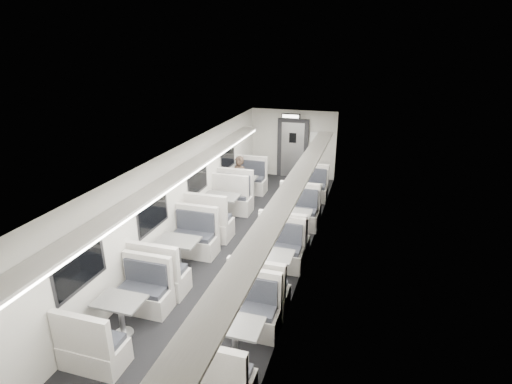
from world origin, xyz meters
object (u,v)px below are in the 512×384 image
Objects in this scene: booth_right_a at (306,197)px; booth_right_c at (270,270)px; vestibule_door at (293,149)px; booth_left_d at (121,317)px; booth_left_b at (221,209)px; passenger at (239,181)px; exit_sign at (291,116)px; booth_left_a at (242,189)px; booth_right_b at (292,226)px; booth_left_c at (179,255)px; booth_right_d at (235,342)px.

booth_right_c reaches higher than booth_right_a.
booth_left_d is at bearing -96.37° from vestibule_door.
booth_left_b is 1.54× the size of passenger.
exit_sign is (-1.00, 6.40, 1.90)m from booth_right_c.
booth_left_a reaches higher than booth_right_a.
booth_right_c is 1.00× the size of vestibule_door.
booth_right_b is 1.47× the size of passenger.
booth_left_a reaches higher than booth_left_c.
booth_left_d is at bearing -134.11° from booth_right_c.
vestibule_door is at bearing 77.22° from booth_left_b.
exit_sign is (0.97, 2.52, 1.54)m from passenger.
booth_left_b is 4.46m from exit_sign.
booth_left_a is 3.50× the size of exit_sign.
vestibule_door reaches higher than booth_left_b.
booth_left_b is 2.05m from booth_right_b.
exit_sign reaches higher than booth_left_c.
booth_right_b is at bearing -77.06° from exit_sign.
booth_left_c is 1.00× the size of booth_right_c.
booth_left_c is 3.41× the size of exit_sign.
booth_left_c is 0.97× the size of booth_right_b.
booth_right_c is at bearing -64.44° from booth_left_a.
booth_left_c is 2.00m from booth_right_c.
booth_left_c is at bearing -98.26° from vestibule_door.
exit_sign is (1.00, 6.40, 1.90)m from booth_left_c.
booth_right_c is (2.00, -4.18, -0.01)m from booth_left_a.
booth_left_d is at bearing -90.00° from booth_left_a.
passenger is at bearing 137.01° from booth_right_b.
passenger is at bearing -111.06° from exit_sign.
exit_sign is at bearing 75.70° from booth_left_b.
passenger is (0.03, 3.89, 0.37)m from booth_left_c.
booth_right_d is 8.77m from exit_sign.
booth_right_b is at bearing -90.00° from booth_right_a.
vestibule_door is (-1.00, 8.99, 0.68)m from booth_right_d.
booth_left_c is at bearing -134.30° from booth_right_b.
booth_right_d is at bearing -83.29° from exit_sign.
booth_left_a is 1.46× the size of passenger.
exit_sign reaches higher than booth_right_b.
booth_left_a is at bearing 179.06° from booth_right_a.
booth_left_d is 0.89× the size of booth_right_b.
booth_left_b is at bearing 90.00° from booth_left_c.
booth_left_c is at bearing 133.64° from booth_right_d.
booth_left_b is 3.69× the size of exit_sign.
vestibule_door is (1.00, 2.71, 0.65)m from booth_left_a.
vestibule_door is at bearing 83.63° from booth_left_d.
booth_left_d is at bearing 178.99° from booth_right_d.
exit_sign is (-1.00, 8.50, 1.92)m from booth_right_d.
passenger is 0.71× the size of vestibule_door.
booth_left_a is 6.59m from booth_right_d.
booth_left_a is 0.99× the size of booth_right_b.
booth_right_b is 1.08× the size of booth_right_d.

